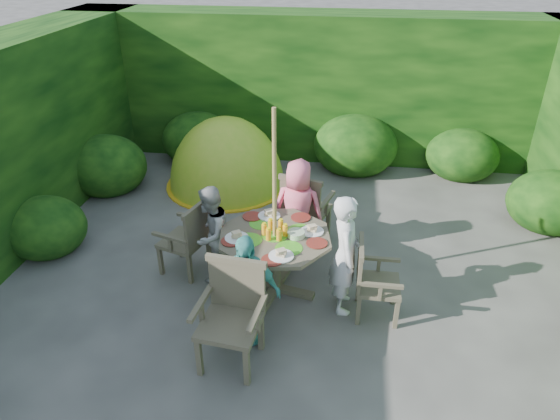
# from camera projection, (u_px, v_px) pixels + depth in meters

# --- Properties ---
(ground) EXTENTS (60.00, 60.00, 0.00)m
(ground) POSITION_uv_depth(u_px,v_px,m) (299.00, 279.00, 6.02)
(ground) COLOR #45423D
(ground) RESTS_ON ground
(hedge_enclosure) EXTENTS (9.00, 9.00, 2.50)m
(hedge_enclosure) POSITION_uv_depth(u_px,v_px,m) (312.00, 142.00, 6.56)
(hedge_enclosure) COLOR black
(hedge_enclosure) RESTS_ON ground
(patio_table) EXTENTS (1.54, 1.54, 0.90)m
(patio_table) POSITION_uv_depth(u_px,v_px,m) (275.00, 244.00, 5.53)
(patio_table) COLOR #453E2D
(patio_table) RESTS_ON ground
(parasol_pole) EXTENTS (0.05, 0.05, 2.20)m
(parasol_pole) POSITION_uv_depth(u_px,v_px,m) (275.00, 208.00, 5.31)
(parasol_pole) COLOR olive
(parasol_pole) RESTS_ON ground
(garden_chair_right) EXTENTS (0.46, 0.51, 0.85)m
(garden_chair_right) POSITION_uv_depth(u_px,v_px,m) (372.00, 279.00, 5.27)
(garden_chair_right) COLOR #453E2D
(garden_chair_right) RESTS_ON ground
(garden_chair_left) EXTENTS (0.62, 0.66, 0.91)m
(garden_chair_left) POSITION_uv_depth(u_px,v_px,m) (189.00, 237.00, 5.94)
(garden_chair_left) COLOR #453E2D
(garden_chair_left) RESTS_ON ground
(garden_chair_back) EXTENTS (0.71, 0.67, 0.99)m
(garden_chair_back) POSITION_uv_depth(u_px,v_px,m) (304.00, 208.00, 6.48)
(garden_chair_back) COLOR #453E2D
(garden_chair_back) RESTS_ON ground
(garden_chair_front) EXTENTS (0.65, 0.60, 1.00)m
(garden_chair_front) POSITION_uv_depth(u_px,v_px,m) (233.00, 313.00, 4.70)
(garden_chair_front) COLOR #453E2D
(garden_chair_front) RESTS_ON ground
(child_right) EXTENTS (0.38, 0.53, 1.38)m
(child_right) POSITION_uv_depth(u_px,v_px,m) (345.00, 255.00, 5.26)
(child_right) COLOR silver
(child_right) RESTS_ON ground
(child_left) EXTENTS (0.53, 0.64, 1.19)m
(child_left) POSITION_uv_depth(u_px,v_px,m) (211.00, 234.00, 5.80)
(child_left) COLOR #A4A39E
(child_left) RESTS_ON ground
(child_back) EXTENTS (0.68, 0.49, 1.31)m
(child_back) POSITION_uv_depth(u_px,v_px,m) (298.00, 210.00, 6.18)
(child_back) COLOR #FD6886
(child_back) RESTS_ON ground
(child_front) EXTENTS (0.74, 0.38, 1.22)m
(child_front) POSITION_uv_depth(u_px,v_px,m) (246.00, 289.00, 4.89)
(child_front) COLOR #4AADA3
(child_front) RESTS_ON ground
(dome_tent) EXTENTS (2.38, 2.38, 2.28)m
(dome_tent) POSITION_uv_depth(u_px,v_px,m) (227.00, 184.00, 8.26)
(dome_tent) COLOR #93BC24
(dome_tent) RESTS_ON ground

